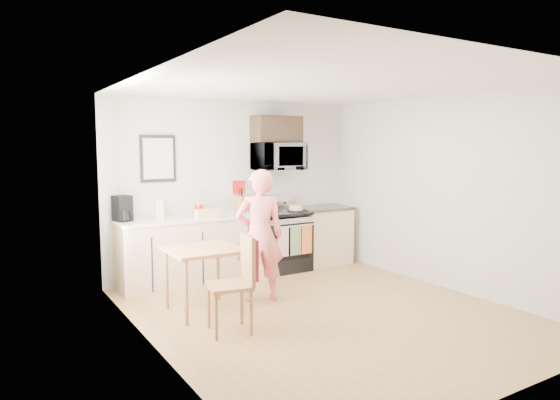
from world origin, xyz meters
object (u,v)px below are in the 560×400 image
chair (243,269)px  cake (296,208)px  dining_table (203,255)px  range (282,242)px  person (260,235)px  microwave (278,157)px

chair → cake: cake is taller
dining_table → range: bearing=33.5°
dining_table → person: bearing=2.5°
person → cake: 1.66m
dining_table → cake: cake is taller
range → chair: (-1.70, -1.97, 0.21)m
chair → dining_table: bearing=110.3°
range → dining_table: 2.19m
microwave → dining_table: size_ratio=0.94×
chair → cake: size_ratio=3.75×
range → cake: 0.58m
microwave → chair: microwave is taller
microwave → person: (-1.04, -1.27, -0.94)m
chair → cake: 2.70m
person → dining_table: size_ratio=2.04×
person → dining_table: person is taller
range → chair: range is taller
range → microwave: 1.33m
person → cake: (1.25, 1.08, 0.15)m
range → person: person is taller
person → microwave: bearing=-109.3°
range → cake: range is taller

